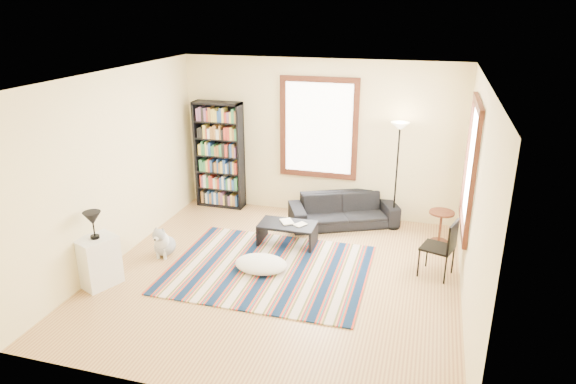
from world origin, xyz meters
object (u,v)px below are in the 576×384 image
(sofa, at_px, (343,210))
(floor_cushion, at_px, (261,264))
(side_table, at_px, (440,227))
(dog, at_px, (164,240))
(floor_lamp, at_px, (396,177))
(bookshelf, at_px, (219,155))
(white_cabinet, at_px, (98,261))
(folding_chair, at_px, (437,248))
(coffee_table, at_px, (287,234))

(sofa, height_order, floor_cushion, sofa)
(sofa, bearing_deg, side_table, -34.91)
(sofa, height_order, dog, sofa)
(floor_lamp, relative_size, dog, 3.75)
(floor_cushion, bearing_deg, dog, 177.63)
(side_table, xyz_separation_m, dog, (-4.08, -1.60, -0.02))
(floor_cushion, xyz_separation_m, side_table, (2.49, 1.67, 0.17))
(bookshelf, height_order, white_cabinet, bookshelf)
(sofa, height_order, white_cabinet, white_cabinet)
(floor_lamp, distance_m, dog, 3.92)
(floor_lamp, bearing_deg, floor_cushion, -129.70)
(dog, bearing_deg, floor_cushion, -6.22)
(bookshelf, relative_size, folding_chair, 2.33)
(folding_chair, height_order, white_cabinet, folding_chair)
(sofa, relative_size, bookshelf, 0.93)
(folding_chair, bearing_deg, bookshelf, 174.40)
(floor_lamp, relative_size, folding_chair, 2.16)
(bookshelf, bearing_deg, side_table, -7.89)
(floor_cushion, distance_m, floor_lamp, 2.81)
(bookshelf, xyz_separation_m, folding_chair, (4.00, -1.68, -0.57))
(folding_chair, relative_size, dog, 1.73)
(bookshelf, distance_m, white_cabinet, 3.31)
(bookshelf, relative_size, white_cabinet, 2.86)
(coffee_table, bearing_deg, sofa, 55.02)
(bookshelf, xyz_separation_m, side_table, (4.05, -0.56, -0.73))
(side_table, relative_size, dog, 1.09)
(coffee_table, relative_size, dog, 1.82)
(floor_cushion, distance_m, side_table, 3.00)
(floor_cushion, relative_size, folding_chair, 0.91)
(dog, bearing_deg, coffee_table, 22.83)
(sofa, xyz_separation_m, floor_lamp, (0.86, 0.10, 0.66))
(white_cabinet, bearing_deg, sofa, 69.35)
(floor_cushion, height_order, white_cabinet, white_cabinet)
(coffee_table, distance_m, dog, 1.93)
(white_cabinet, relative_size, dog, 1.41)
(sofa, distance_m, coffee_table, 1.26)
(coffee_table, bearing_deg, floor_lamp, 35.64)
(white_cabinet, bearing_deg, floor_lamp, 62.86)
(coffee_table, height_order, side_table, side_table)
(sofa, relative_size, side_table, 3.43)
(coffee_table, height_order, floor_cushion, coffee_table)
(bookshelf, distance_m, floor_lamp, 3.28)
(floor_lamp, distance_m, side_table, 1.09)
(bookshelf, relative_size, floor_lamp, 1.08)
(white_cabinet, bearing_deg, floor_cushion, 49.64)
(floor_cushion, relative_size, white_cabinet, 1.11)
(floor_cushion, height_order, dog, dog)
(coffee_table, height_order, white_cabinet, white_cabinet)
(coffee_table, relative_size, white_cabinet, 1.29)
(dog, bearing_deg, white_cabinet, -115.74)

